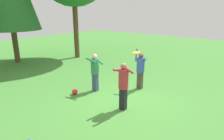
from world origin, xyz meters
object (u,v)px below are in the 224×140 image
(person_thrower, at_px, (140,68))
(frisbee, at_px, (136,53))
(person_bystander, at_px, (95,69))
(person_catcher, at_px, (123,82))
(ball_red, at_px, (75,92))

(person_thrower, height_order, frisbee, frisbee)
(person_bystander, xyz_separation_m, frisbee, (0.03, -1.99, 0.98))
(person_catcher, bearing_deg, ball_red, 100.59)
(ball_red, bearing_deg, frisbee, -69.97)
(person_catcher, bearing_deg, person_thrower, 20.33)
(person_bystander, distance_m, frisbee, 2.22)
(person_thrower, xyz_separation_m, ball_red, (-2.25, 1.78, -0.84))
(person_thrower, xyz_separation_m, person_bystander, (-1.41, 1.39, 0.01))
(person_thrower, height_order, ball_red, person_thrower)
(person_catcher, bearing_deg, frisbee, 0.00)
(frisbee, bearing_deg, ball_red, 110.03)
(person_catcher, distance_m, frisbee, 1.15)
(frisbee, bearing_deg, person_thrower, 23.66)
(ball_red, bearing_deg, person_thrower, -38.43)
(frisbee, distance_m, ball_red, 3.13)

